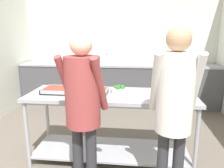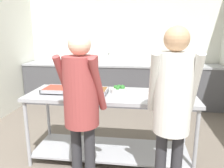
% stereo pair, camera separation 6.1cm
% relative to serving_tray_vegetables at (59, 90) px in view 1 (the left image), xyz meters
% --- Properties ---
extents(wall_rear, '(4.49, 0.06, 2.65)m').
position_rel_serving_tray_vegetables_xyz_m(wall_rear, '(0.57, 2.60, 0.42)').
color(wall_rear, silver).
rests_on(wall_rear, ground_plane).
extents(back_counter, '(4.33, 0.65, 0.93)m').
position_rel_serving_tray_vegetables_xyz_m(back_counter, '(0.57, 2.23, -0.44)').
color(back_counter, '#4C4C51').
rests_on(back_counter, ground_plane).
extents(serving_counter, '(2.05, 0.71, 0.88)m').
position_rel_serving_tray_vegetables_xyz_m(serving_counter, '(0.66, -0.01, -0.31)').
color(serving_counter, '#9EA0A8').
rests_on(serving_counter, ground_plane).
extents(serving_tray_vegetables, '(0.39, 0.32, 0.05)m').
position_rel_serving_tray_vegetables_xyz_m(serving_tray_vegetables, '(0.00, 0.00, 0.00)').
color(serving_tray_vegetables, '#9EA0A8').
rests_on(serving_tray_vegetables, serving_counter).
extents(serving_tray_roast, '(0.38, 0.29, 0.05)m').
position_rel_serving_tray_vegetables_xyz_m(serving_tray_roast, '(0.42, -0.01, -0.00)').
color(serving_tray_roast, '#9EA0A8').
rests_on(serving_tray_roast, serving_counter).
extents(broccoli_bowl, '(0.21, 0.21, 0.10)m').
position_rel_serving_tray_vegetables_xyz_m(broccoli_bowl, '(0.75, 0.05, 0.01)').
color(broccoli_bowl, silver).
rests_on(broccoli_bowl, serving_counter).
extents(plate_stack, '(0.23, 0.23, 0.04)m').
position_rel_serving_tray_vegetables_xyz_m(plate_stack, '(1.00, -0.05, -0.01)').
color(plate_stack, white).
rests_on(plate_stack, serving_counter).
extents(sauce_pan, '(0.37, 0.23, 0.09)m').
position_rel_serving_tray_vegetables_xyz_m(sauce_pan, '(1.34, 0.08, 0.02)').
color(sauce_pan, '#9EA0A8').
rests_on(sauce_pan, serving_counter).
extents(guest_serving_left, '(0.49, 0.40, 1.62)m').
position_rel_serving_tray_vegetables_xyz_m(guest_serving_left, '(0.46, -0.62, 0.09)').
color(guest_serving_left, '#2D2D33').
rests_on(guest_serving_left, ground_plane).
extents(guest_serving_right, '(0.41, 0.32, 1.67)m').
position_rel_serving_tray_vegetables_xyz_m(guest_serving_right, '(1.30, -0.72, 0.14)').
color(guest_serving_right, '#2D2D33').
rests_on(guest_serving_right, ground_plane).
extents(water_bottle, '(0.08, 0.08, 0.22)m').
position_rel_serving_tray_vegetables_xyz_m(water_bottle, '(0.30, 2.25, 0.13)').
color(water_bottle, silver).
rests_on(water_bottle, back_counter).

